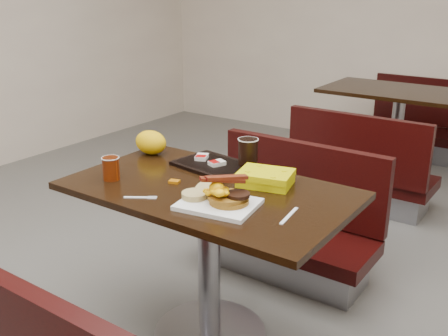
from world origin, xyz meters
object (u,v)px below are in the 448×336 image
Objects in this scene: platter at (218,204)px; clamshell at (266,178)px; tray at (214,165)px; bench_near_n at (285,215)px; bench_far_n at (420,120)px; bench_far_s at (365,159)px; table_far at (396,135)px; coffee_cup_far at (248,152)px; paper_bag at (151,142)px; coffee_cup_near at (111,168)px; hashbrown_sleeve_left at (202,157)px; knife at (289,216)px; hashbrown_sleeve_right at (217,163)px; pancake_stack at (229,199)px; fork at (136,197)px; table_near at (209,266)px.

clamshell is at bearing 75.16° from platter.
platter is 0.82× the size of tray.
bench_near_n and bench_far_n have the same top height.
bench_far_n is (0.00, 1.40, 0.00)m from bench_far_s.
bench_far_n is at bearing 90.00° from table_far.
tray reaches higher than bench_near_n.
coffee_cup_far is 0.55× the size of clamshell.
clamshell is at bearing -3.50° from paper_bag.
table_far is 2.83m from coffee_cup_near.
platter is 0.54m from hashbrown_sleeve_left.
knife is at bearing -41.54° from coffee_cup_far.
paper_bag reaches higher than hashbrown_sleeve_right.
coffee_cup_far is (-0.18, 0.42, 0.05)m from pancake_stack.
fork reaches higher than bench_far_n.
bench_far_s is at bearing 82.07° from clamshell.
bench_far_s is 2.15m from coffee_cup_near.
table_near is at bearing 22.46° from coffee_cup_near.
bench_near_n is at bearing 46.85° from fork.
coffee_cup_near is at bearing -130.81° from coffee_cup_far.
table_near is 0.70m from paper_bag.
bench_far_s is at bearing 73.21° from paper_bag.
platter is at bearing -71.50° from coffee_cup_far.
table_near is 0.47m from clamshell.
bench_far_s is 7.57× the size of fork.
fork is 0.55m from clamshell.
table_far is 5.38× the size of clamshell.
bench_far_n is 3.17m from paper_bag.
fork is 0.51m from hashbrown_sleeve_left.
pancake_stack is 0.47m from tray.
knife is at bearing 13.54° from pancake_stack.
coffee_cup_far is at bearing 113.54° from pancake_stack.
hashbrown_sleeve_left is 0.24m from coffee_cup_far.
bench_near_n is at bearing 65.06° from coffee_cup_near.
bench_near_n is at bearing 90.00° from table_near.
tray is 0.38m from paper_bag.
hashbrown_sleeve_right is at bearing -102.70° from bench_near_n.
hashbrown_sleeve_left is (-0.41, 0.36, -0.01)m from pancake_stack.
paper_bag is at bearing -106.79° from bench_far_s.
platter is 1.31× the size of clamshell.
tray is at bearing 120.52° from table_near.
coffee_cup_near is 1.44× the size of hashbrown_sleeve_right.
bench_far_s is 13.67× the size of hashbrown_sleeve_left.
hashbrown_sleeve_left is 0.12m from hashbrown_sleeve_right.
platter reaches higher than bench_far_n.
coffee_cup_far reaches higher than knife.
platter is (0.15, -0.84, 0.40)m from bench_near_n.
bench_near_n is at bearing 90.48° from coffee_cup_far.
tray is at bearing 179.30° from hashbrown_sleeve_right.
paper_bag reaches higher than tray.
bench_far_n is at bearing 96.12° from tray.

